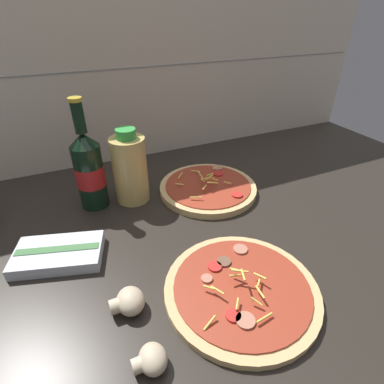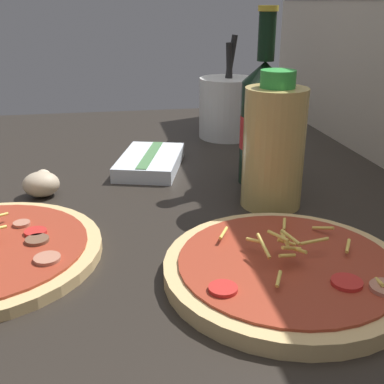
% 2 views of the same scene
% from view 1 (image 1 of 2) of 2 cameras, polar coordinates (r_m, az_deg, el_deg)
% --- Properties ---
extents(counter_slab, '(1.60, 0.90, 0.03)m').
position_cam_1_polar(counter_slab, '(0.68, 4.01, -8.32)').
color(counter_slab, '#28231E').
rests_on(counter_slab, ground).
extents(tile_backsplash, '(1.60, 0.01, 0.60)m').
position_cam_1_polar(tile_backsplash, '(0.95, -9.10, 22.53)').
color(tile_backsplash, beige).
rests_on(tile_backsplash, ground).
extents(pizza_near, '(0.27, 0.27, 0.05)m').
position_cam_1_polar(pizza_near, '(0.55, 9.32, -17.80)').
color(pizza_near, tan).
rests_on(pizza_near, counter_slab).
extents(pizza_far, '(0.26, 0.26, 0.05)m').
position_cam_1_polar(pizza_far, '(0.81, 3.06, 0.80)').
color(pizza_far, tan).
rests_on(pizza_far, counter_slab).
extents(beer_bottle, '(0.07, 0.07, 0.27)m').
position_cam_1_polar(beer_bottle, '(0.75, -18.99, 4.05)').
color(beer_bottle, black).
rests_on(beer_bottle, counter_slab).
extents(oil_bottle, '(0.08, 0.08, 0.19)m').
position_cam_1_polar(oil_bottle, '(0.75, -11.72, 4.36)').
color(oil_bottle, '#D6B766').
rests_on(oil_bottle, counter_slab).
extents(mushroom_left, '(0.05, 0.05, 0.03)m').
position_cam_1_polar(mushroom_left, '(0.47, -7.78, -29.08)').
color(mushroom_left, beige).
rests_on(mushroom_left, counter_slab).
extents(mushroom_right, '(0.06, 0.05, 0.04)m').
position_cam_1_polar(mushroom_right, '(0.53, -11.94, -19.73)').
color(mushroom_right, beige).
rests_on(mushroom_right, counter_slab).
extents(dish_towel, '(0.19, 0.14, 0.03)m').
position_cam_1_polar(dish_towel, '(0.66, -24.05, -10.72)').
color(dish_towel, silver).
rests_on(dish_towel, counter_slab).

